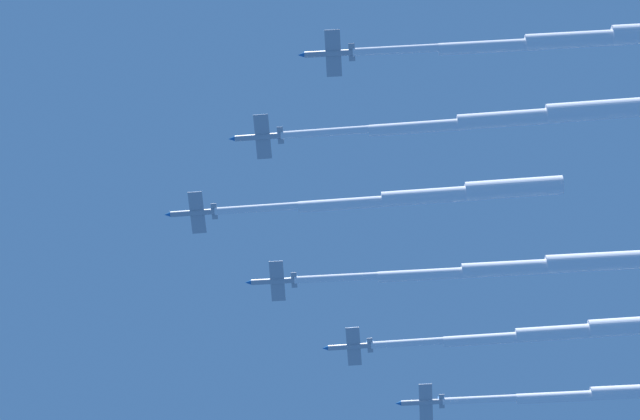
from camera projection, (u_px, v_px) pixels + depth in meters
name	position (u px, v px, depth m)	size (l,w,h in m)	color
jet_lead	(433.00, 195.00, 236.26)	(38.01, 67.23, 3.88)	#9EA3AD
jet_port_inner	(512.00, 118.00, 227.44)	(38.57, 68.20, 3.96)	#9EA3AD
jet_starboard_inner	(514.00, 267.00, 242.38)	(39.79, 68.12, 3.93)	#9EA3AD
jet_port_mid	(578.00, 39.00, 219.80)	(37.90, 64.18, 3.91)	#9EA3AD
jet_starboard_mid	(560.00, 332.00, 247.93)	(35.18, 61.93, 3.89)	#9EA3AD
jet_starboard_outer	(636.00, 391.00, 255.94)	(37.73, 64.13, 3.93)	#9EA3AD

